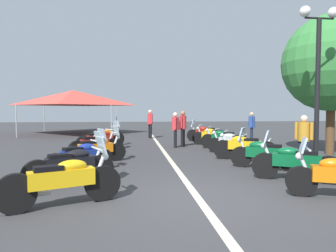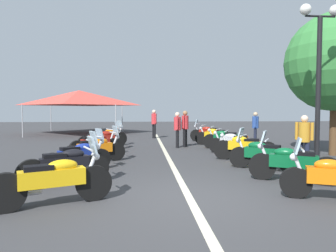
% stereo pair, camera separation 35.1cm
% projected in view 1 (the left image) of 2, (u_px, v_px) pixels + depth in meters
% --- Properties ---
extents(ground_plane, '(80.00, 80.00, 0.00)m').
position_uv_depth(ground_plane, '(198.00, 198.00, 5.89)').
color(ground_plane, '#38383A').
extents(lane_centre_stripe, '(21.35, 0.16, 0.01)m').
position_uv_depth(lane_centre_stripe, '(168.00, 158.00, 10.82)').
color(lane_centre_stripe, beige).
rests_on(lane_centre_stripe, ground_plane).
extents(motorcycle_left_row_0, '(1.04, 2.03, 1.23)m').
position_uv_depth(motorcycle_left_row_0, '(64.00, 180.00, 5.32)').
color(motorcycle_left_row_0, black).
rests_on(motorcycle_left_row_0, ground_plane).
extents(motorcycle_left_row_1, '(1.09, 1.89, 1.22)m').
position_uv_depth(motorcycle_left_row_1, '(72.00, 165.00, 6.75)').
color(motorcycle_left_row_1, black).
rests_on(motorcycle_left_row_1, ground_plane).
extents(motorcycle_left_row_2, '(1.24, 1.70, 1.19)m').
position_uv_depth(motorcycle_left_row_2, '(81.00, 156.00, 8.25)').
color(motorcycle_left_row_2, black).
rests_on(motorcycle_left_row_2, ground_plane).
extents(motorcycle_left_row_3, '(1.08, 1.94, 1.19)m').
position_uv_depth(motorcycle_left_row_3, '(97.00, 149.00, 9.82)').
color(motorcycle_left_row_3, black).
rests_on(motorcycle_left_row_3, ground_plane).
extents(motorcycle_left_row_4, '(1.23, 1.79, 0.99)m').
position_uv_depth(motorcycle_left_row_4, '(95.00, 144.00, 11.28)').
color(motorcycle_left_row_4, black).
rests_on(motorcycle_left_row_4, ground_plane).
extents(motorcycle_left_row_5, '(1.06, 1.96, 1.21)m').
position_uv_depth(motorcycle_left_row_5, '(101.00, 139.00, 12.89)').
color(motorcycle_left_row_5, black).
rests_on(motorcycle_left_row_5, ground_plane).
extents(motorcycle_left_row_6, '(1.22, 1.90, 1.21)m').
position_uv_depth(motorcycle_left_row_6, '(105.00, 137.00, 14.30)').
color(motorcycle_left_row_6, black).
rests_on(motorcycle_left_row_6, ground_plane).
extents(motorcycle_right_row_1, '(1.15, 1.88, 1.22)m').
position_uv_depth(motorcycle_right_row_1, '(295.00, 162.00, 7.25)').
color(motorcycle_right_row_1, black).
rests_on(motorcycle_right_row_1, ground_plane).
extents(motorcycle_right_row_2, '(1.24, 1.73, 1.20)m').
position_uv_depth(motorcycle_right_row_2, '(263.00, 153.00, 8.77)').
color(motorcycle_right_row_2, black).
rests_on(motorcycle_right_row_2, ground_plane).
extents(motorcycle_right_row_3, '(1.07, 2.00, 1.02)m').
position_uv_depth(motorcycle_right_row_3, '(244.00, 146.00, 10.35)').
color(motorcycle_right_row_3, black).
rests_on(motorcycle_right_row_3, ground_plane).
extents(motorcycle_right_row_4, '(1.22, 1.90, 0.98)m').
position_uv_depth(motorcycle_right_row_4, '(233.00, 142.00, 11.92)').
color(motorcycle_right_row_4, black).
rests_on(motorcycle_right_row_4, ground_plane).
extents(motorcycle_right_row_5, '(1.01, 1.92, 1.00)m').
position_uv_depth(motorcycle_right_row_5, '(223.00, 138.00, 13.39)').
color(motorcycle_right_row_5, black).
rests_on(motorcycle_right_row_5, ground_plane).
extents(motorcycle_right_row_6, '(1.09, 1.93, 1.00)m').
position_uv_depth(motorcycle_right_row_6, '(213.00, 136.00, 14.81)').
color(motorcycle_right_row_6, black).
rests_on(motorcycle_right_row_6, ground_plane).
extents(motorcycle_right_row_7, '(1.03, 2.04, 1.22)m').
position_uv_depth(motorcycle_right_row_7, '(206.00, 133.00, 16.50)').
color(motorcycle_right_row_7, black).
rests_on(motorcycle_right_row_7, ground_plane).
extents(street_lamp_twin_globe, '(0.32, 1.22, 4.79)m').
position_uv_depth(street_lamp_twin_globe, '(318.00, 58.00, 8.94)').
color(street_lamp_twin_globe, black).
rests_on(street_lamp_twin_globe, ground_plane).
extents(traffic_cone_0, '(0.36, 0.36, 0.61)m').
position_uv_depth(traffic_cone_0, '(245.00, 143.00, 13.27)').
color(traffic_cone_0, orange).
rests_on(traffic_cone_0, ground_plane).
extents(bystander_0, '(0.49, 0.32, 1.76)m').
position_uv_depth(bystander_0, '(150.00, 121.00, 18.46)').
color(bystander_0, black).
rests_on(bystander_0, ground_plane).
extents(bystander_1, '(0.49, 0.32, 1.63)m').
position_uv_depth(bystander_1, '(252.00, 125.00, 15.43)').
color(bystander_1, '#1E2338').
rests_on(bystander_1, ground_plane).
extents(bystander_2, '(0.48, 0.32, 1.70)m').
position_uv_depth(bystander_2, '(183.00, 126.00, 14.07)').
color(bystander_2, black).
rests_on(bystander_2, ground_plane).
extents(bystander_3, '(0.53, 0.32, 1.63)m').
position_uv_depth(bystander_3, '(175.00, 127.00, 13.78)').
color(bystander_3, black).
rests_on(bystander_3, ground_plane).
extents(bystander_4, '(0.41, 0.40, 1.57)m').
position_uv_depth(bystander_4, '(304.00, 137.00, 9.04)').
color(bystander_4, '#1E2338').
rests_on(bystander_4, ground_plane).
extents(roadside_tree_0, '(3.71, 3.71, 5.40)m').
position_uv_depth(roadside_tree_0, '(332.00, 63.00, 11.48)').
color(roadside_tree_0, brown).
rests_on(roadside_tree_0, ground_plane).
extents(event_tent, '(6.53, 6.53, 3.20)m').
position_uv_depth(event_tent, '(73.00, 98.00, 21.90)').
color(event_tent, '#E54C3F').
rests_on(event_tent, ground_plane).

